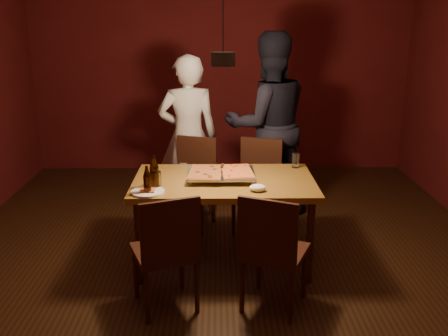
{
  "coord_description": "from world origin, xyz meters",
  "views": [
    {
      "loc": [
        -0.04,
        -3.73,
        2.05
      ],
      "look_at": [
        0.01,
        0.21,
        0.85
      ],
      "focal_mm": 40.0,
      "sensor_mm": 36.0,
      "label": 1
    }
  ],
  "objects_px": {
    "dining_table": "(224,188)",
    "pendant_lamp": "(223,57)",
    "chair_far_right": "(258,176)",
    "diner_dark": "(268,125)",
    "chair_far_left": "(193,174)",
    "diner_white": "(188,137)",
    "pizza_tray": "(221,175)",
    "beer_bottle_a": "(147,180)",
    "plate_slice": "(148,192)",
    "chair_near_left": "(167,243)",
    "chair_near_right": "(272,243)",
    "beer_bottle_b": "(154,172)"
  },
  "relations": [
    {
      "from": "dining_table",
      "to": "pendant_lamp",
      "type": "relative_size",
      "value": 1.36
    },
    {
      "from": "dining_table",
      "to": "chair_far_right",
      "type": "height_order",
      "value": "chair_far_right"
    },
    {
      "from": "diner_dark",
      "to": "pendant_lamp",
      "type": "bearing_deg",
      "value": 57.81
    },
    {
      "from": "chair_far_right",
      "to": "pendant_lamp",
      "type": "relative_size",
      "value": 0.48
    },
    {
      "from": "chair_far_left",
      "to": "diner_dark",
      "type": "bearing_deg",
      "value": -135.56
    },
    {
      "from": "diner_white",
      "to": "pendant_lamp",
      "type": "relative_size",
      "value": 1.54
    },
    {
      "from": "pizza_tray",
      "to": "beer_bottle_a",
      "type": "relative_size",
      "value": 2.48
    },
    {
      "from": "diner_dark",
      "to": "plate_slice",
      "type": "bearing_deg",
      "value": 41.77
    },
    {
      "from": "chair_far_right",
      "to": "diner_dark",
      "type": "bearing_deg",
      "value": -88.37
    },
    {
      "from": "chair_near_left",
      "to": "plate_slice",
      "type": "relative_size",
      "value": 2.12
    },
    {
      "from": "beer_bottle_a",
      "to": "pendant_lamp",
      "type": "distance_m",
      "value": 1.08
    },
    {
      "from": "chair_near_left",
      "to": "diner_white",
      "type": "bearing_deg",
      "value": 67.09
    },
    {
      "from": "pizza_tray",
      "to": "chair_near_right",
      "type": "bearing_deg",
      "value": -67.06
    },
    {
      "from": "diner_dark",
      "to": "chair_near_left",
      "type": "bearing_deg",
      "value": 52.71
    },
    {
      "from": "plate_slice",
      "to": "pendant_lamp",
      "type": "height_order",
      "value": "pendant_lamp"
    },
    {
      "from": "diner_white",
      "to": "diner_dark",
      "type": "bearing_deg",
      "value": 176.57
    },
    {
      "from": "chair_near_left",
      "to": "beer_bottle_b",
      "type": "bearing_deg",
      "value": 83.02
    },
    {
      "from": "chair_far_right",
      "to": "diner_white",
      "type": "xyz_separation_m",
      "value": [
        -0.71,
        0.38,
        0.31
      ]
    },
    {
      "from": "chair_far_right",
      "to": "chair_near_right",
      "type": "distance_m",
      "value": 1.53
    },
    {
      "from": "plate_slice",
      "to": "chair_far_right",
      "type": "bearing_deg",
      "value": 48.88
    },
    {
      "from": "dining_table",
      "to": "pizza_tray",
      "type": "xyz_separation_m",
      "value": [
        -0.02,
        0.04,
        0.1
      ]
    },
    {
      "from": "chair_far_left",
      "to": "diner_dark",
      "type": "distance_m",
      "value": 0.95
    },
    {
      "from": "chair_far_left",
      "to": "chair_near_left",
      "type": "xyz_separation_m",
      "value": [
        -0.11,
        -1.59,
        0.0
      ]
    },
    {
      "from": "chair_far_right",
      "to": "plate_slice",
      "type": "height_order",
      "value": "chair_far_right"
    },
    {
      "from": "chair_near_right",
      "to": "beer_bottle_a",
      "type": "relative_size",
      "value": 2.5
    },
    {
      "from": "pizza_tray",
      "to": "diner_dark",
      "type": "height_order",
      "value": "diner_dark"
    },
    {
      "from": "pizza_tray",
      "to": "beer_bottle_b",
      "type": "distance_m",
      "value": 0.59
    },
    {
      "from": "beer_bottle_a",
      "to": "diner_dark",
      "type": "bearing_deg",
      "value": 55.22
    },
    {
      "from": "chair_near_right",
      "to": "beer_bottle_a",
      "type": "distance_m",
      "value": 1.06
    },
    {
      "from": "diner_dark",
      "to": "chair_far_left",
      "type": "bearing_deg",
      "value": 12.0
    },
    {
      "from": "beer_bottle_a",
      "to": "beer_bottle_b",
      "type": "bearing_deg",
      "value": 72.28
    },
    {
      "from": "plate_slice",
      "to": "diner_white",
      "type": "distance_m",
      "value": 1.48
    },
    {
      "from": "chair_far_left",
      "to": "beer_bottle_b",
      "type": "xyz_separation_m",
      "value": [
        -0.25,
        -1.05,
        0.35
      ]
    },
    {
      "from": "beer_bottle_b",
      "to": "chair_far_left",
      "type": "bearing_deg",
      "value": 76.59
    },
    {
      "from": "chair_near_left",
      "to": "beer_bottle_a",
      "type": "relative_size",
      "value": 2.46
    },
    {
      "from": "diner_white",
      "to": "chair_near_left",
      "type": "bearing_deg",
      "value": 81.53
    },
    {
      "from": "plate_slice",
      "to": "dining_table",
      "type": "bearing_deg",
      "value": 28.55
    },
    {
      "from": "beer_bottle_a",
      "to": "beer_bottle_b",
      "type": "relative_size",
      "value": 0.82
    },
    {
      "from": "dining_table",
      "to": "pendant_lamp",
      "type": "distance_m",
      "value": 1.1
    },
    {
      "from": "beer_bottle_b",
      "to": "plate_slice",
      "type": "height_order",
      "value": "beer_bottle_b"
    },
    {
      "from": "pizza_tray",
      "to": "chair_far_right",
      "type": "bearing_deg",
      "value": 62.53
    },
    {
      "from": "diner_white",
      "to": "chair_far_left",
      "type": "bearing_deg",
      "value": 94.17
    },
    {
      "from": "chair_near_right",
      "to": "plate_slice",
      "type": "relative_size",
      "value": 2.16
    },
    {
      "from": "chair_far_left",
      "to": "diner_dark",
      "type": "height_order",
      "value": "diner_dark"
    },
    {
      "from": "chair_far_left",
      "to": "pizza_tray",
      "type": "relative_size",
      "value": 0.97
    },
    {
      "from": "beer_bottle_b",
      "to": "pendant_lamp",
      "type": "height_order",
      "value": "pendant_lamp"
    },
    {
      "from": "chair_far_left",
      "to": "pizza_tray",
      "type": "height_order",
      "value": "chair_far_left"
    },
    {
      "from": "chair_far_right",
      "to": "diner_dark",
      "type": "relative_size",
      "value": 0.28
    },
    {
      "from": "chair_far_left",
      "to": "plate_slice",
      "type": "relative_size",
      "value": 2.09
    },
    {
      "from": "chair_far_right",
      "to": "pendant_lamp",
      "type": "xyz_separation_m",
      "value": [
        -0.36,
        -0.96,
        1.22
      ]
    }
  ]
}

